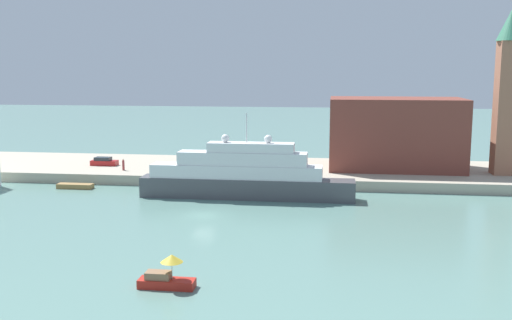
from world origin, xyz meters
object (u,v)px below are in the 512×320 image
small_motorboat (167,276)px  harbor_building (396,133)px  bell_tower (508,84)px  mooring_bollard (227,174)px  person_figure (123,165)px  parked_car (104,162)px  work_barge (75,186)px  large_yacht (244,176)px

small_motorboat → harbor_building: (22.54, 51.31, 6.12)m
bell_tower → mooring_bollard: bearing=-169.1°
harbor_building → person_figure: size_ratio=11.55×
small_motorboat → person_figure: 47.91m
parked_car → mooring_bollard: parked_car is taller
harbor_building → bell_tower: 17.84m
parked_car → mooring_bollard: (22.00, -7.52, -0.22)m
person_figure → mooring_bollard: person_figure is taller
small_motorboat → parked_car: bearing=117.2°
small_motorboat → work_barge: small_motorboat is taller
small_motorboat → parked_car: size_ratio=1.05×
small_motorboat → harbor_building: size_ratio=0.22×
large_yacht → harbor_building: bearing=39.9°
bell_tower → large_yacht: bearing=-158.2°
harbor_building → bell_tower: bell_tower is taller
harbor_building → bell_tower: size_ratio=0.84×
harbor_building → parked_car: bearing=-175.8°
harbor_building → parked_car: harbor_building is taller
large_yacht → small_motorboat: size_ratio=6.38×
work_barge → bell_tower: (62.60, 11.88, 14.64)m
bell_tower → parked_car: 64.11m
large_yacht → bell_tower: size_ratio=1.17×
harbor_building → person_figure: 43.17m
large_yacht → parked_car: 29.40m
harbor_building → large_yacht: bearing=-140.1°
bell_tower → small_motorboat: bearing=-128.4°
harbor_building → parked_car: 47.49m
work_barge → parked_car: bearing=91.0°
parked_car → person_figure: (4.88, -4.18, 0.24)m
bell_tower → work_barge: bearing=-169.3°
work_barge → mooring_bollard: (21.80, 4.00, 1.55)m
large_yacht → harbor_building: harbor_building is taller
small_motorboat → work_barge: 43.74m
small_motorboat → work_barge: (-24.35, 36.33, -0.65)m
parked_car → work_barge: bearing=-89.0°
small_motorboat → person_figure: person_figure is taller
work_barge → large_yacht: bearing=-6.8°
large_yacht → person_figure: size_ratio=16.14×
mooring_bollard → work_barge: bearing=-169.6°
bell_tower → mooring_bollard: bell_tower is taller
parked_car → person_figure: person_figure is taller
person_figure → parked_car: bearing=139.4°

